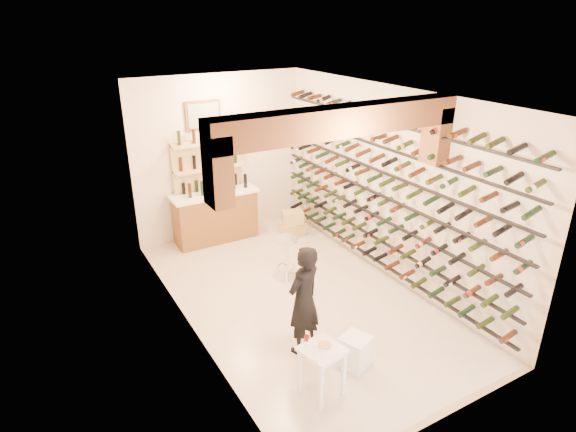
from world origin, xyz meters
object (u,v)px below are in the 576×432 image
(wine_rack, at_px, (378,190))
(person, at_px, (304,300))
(white_stool, at_px, (355,351))
(tasting_table, at_px, (322,357))
(crate_lower, at_px, (292,229))
(back_counter, at_px, (216,215))
(chrome_barstool, at_px, (286,255))

(wine_rack, xyz_separation_m, person, (-2.13, -1.15, -0.78))
(wine_rack, relative_size, white_stool, 13.40)
(tasting_table, distance_m, crate_lower, 4.53)
(back_counter, xyz_separation_m, tasting_table, (-0.57, -4.64, 0.01))
(chrome_barstool, bearing_deg, tasting_table, -111.30)
(tasting_table, xyz_separation_m, chrome_barstool, (1.01, 2.60, -0.10))
(wine_rack, relative_size, person, 3.72)
(crate_lower, bearing_deg, wine_rack, -78.77)
(back_counter, xyz_separation_m, person, (-0.30, -3.80, 0.23))
(back_counter, height_order, person, person)
(person, relative_size, chrome_barstool, 2.00)
(tasting_table, distance_m, person, 0.90)
(tasting_table, relative_size, crate_lower, 1.71)
(back_counter, relative_size, tasting_table, 2.13)
(back_counter, xyz_separation_m, chrome_barstool, (0.44, -2.04, -0.09))
(tasting_table, xyz_separation_m, person, (0.26, 0.84, 0.23))
(chrome_barstool, distance_m, crate_lower, 1.78)
(white_stool, xyz_separation_m, chrome_barstool, (0.35, 2.38, 0.23))
(tasting_table, height_order, chrome_barstool, tasting_table)
(crate_lower, bearing_deg, chrome_barstool, -123.96)
(tasting_table, relative_size, person, 0.52)
(person, relative_size, crate_lower, 3.27)
(wine_rack, distance_m, back_counter, 3.38)
(wine_rack, xyz_separation_m, back_counter, (-1.83, 2.65, -1.02))
(tasting_table, bearing_deg, wine_rack, 29.46)
(crate_lower, bearing_deg, back_counter, 157.52)
(wine_rack, distance_m, white_stool, 2.82)
(back_counter, height_order, crate_lower, back_counter)
(back_counter, height_order, tasting_table, back_counter)
(person, height_order, chrome_barstool, person)
(wine_rack, xyz_separation_m, tasting_table, (-2.40, -1.99, -1.01))
(wine_rack, bearing_deg, white_stool, -134.38)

